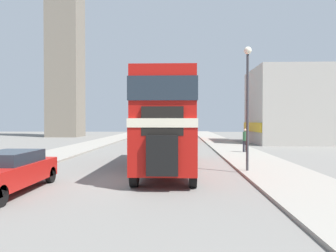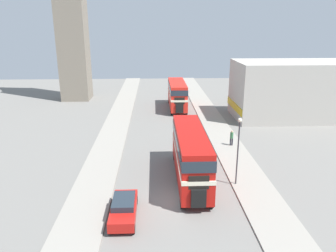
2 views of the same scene
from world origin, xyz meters
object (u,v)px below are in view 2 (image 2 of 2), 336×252
(bus_distant, at_px, (177,93))
(street_lamp, at_px, (239,142))
(car_parked_near, at_px, (124,208))
(pedestrian_walking, at_px, (232,137))
(double_decker_bus, at_px, (191,152))

(bus_distant, distance_m, street_lamp, 26.97)
(car_parked_near, bearing_deg, bus_distant, 79.20)
(car_parked_near, relative_size, pedestrian_walking, 2.61)
(pedestrian_walking, bearing_deg, street_lamp, -100.57)
(double_decker_bus, xyz_separation_m, bus_distant, (0.63, 25.62, -0.09))
(double_decker_bus, height_order, car_parked_near, double_decker_bus)
(car_parked_near, distance_m, street_lamp, 10.72)
(street_lamp, bearing_deg, bus_distant, 96.79)
(car_parked_near, bearing_deg, double_decker_bus, 46.72)
(double_decker_bus, bearing_deg, pedestrian_walking, 55.59)
(bus_distant, bearing_deg, double_decker_bus, -91.40)
(pedestrian_walking, bearing_deg, bus_distant, 105.61)
(pedestrian_walking, xyz_separation_m, street_lamp, (-1.72, -9.20, 2.84))
(double_decker_bus, bearing_deg, car_parked_near, -133.28)
(car_parked_near, bearing_deg, pedestrian_walking, 51.66)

